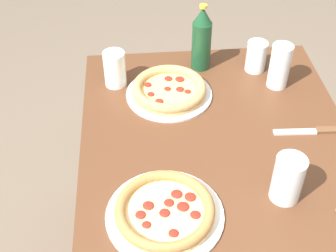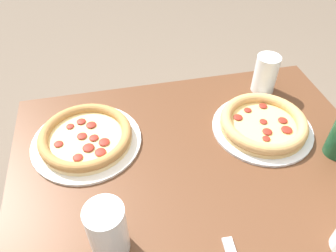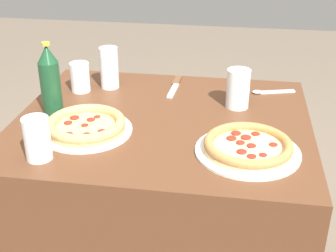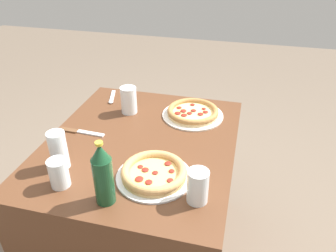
{
  "view_description": "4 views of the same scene",
  "coord_description": "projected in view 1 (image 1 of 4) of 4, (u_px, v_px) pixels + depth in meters",
  "views": [
    {
      "loc": [
        1.02,
        -0.24,
        1.7
      ],
      "look_at": [
        -0.01,
        -0.15,
        0.77
      ],
      "focal_mm": 50.0,
      "sensor_mm": 36.0,
      "label": 1
    },
    {
      "loc": [
        0.19,
        0.48,
        1.39
      ],
      "look_at": [
        0.06,
        -0.13,
        0.79
      ],
      "focal_mm": 35.0,
      "sensor_mm": 36.0,
      "label": 2
    },
    {
      "loc": [
        0.24,
        -1.38,
        1.4
      ],
      "look_at": [
        0.05,
        -0.17,
        0.79
      ],
      "focal_mm": 50.0,
      "sensor_mm": 36.0,
      "label": 3
    },
    {
      "loc": [
        -1.14,
        -0.41,
        1.54
      ],
      "look_at": [
        0.02,
        -0.12,
        0.81
      ],
      "focal_mm": 35.0,
      "sensor_mm": 36.0,
      "label": 4
    }
  ],
  "objects": [
    {
      "name": "table",
      "position": [
        210.0,
        212.0,
        1.66
      ],
      "size": [
        0.97,
        0.83,
        0.73
      ],
      "color": "#56331E",
      "rests_on": "ground_plane"
    },
    {
      "name": "pizza_margherita",
      "position": [
        165.0,
        211.0,
        1.19
      ],
      "size": [
        0.3,
        0.3,
        0.04
      ],
      "color": "silver",
      "rests_on": "table"
    },
    {
      "name": "pizza_veggie",
      "position": [
        169.0,
        90.0,
        1.56
      ],
      "size": [
        0.29,
        0.29,
        0.05
      ],
      "color": "silver",
      "rests_on": "table"
    },
    {
      "name": "glass_water",
      "position": [
        287.0,
        180.0,
        1.21
      ],
      "size": [
        0.08,
        0.08,
        0.14
      ],
      "color": "white",
      "rests_on": "table"
    },
    {
      "name": "glass_cola",
      "position": [
        279.0,
        68.0,
        1.57
      ],
      "size": [
        0.07,
        0.07,
        0.16
      ],
      "color": "white",
      "rests_on": "table"
    },
    {
      "name": "glass_iced_tea",
      "position": [
        256.0,
        58.0,
        1.65
      ],
      "size": [
        0.07,
        0.07,
        0.11
      ],
      "color": "white",
      "rests_on": "table"
    },
    {
      "name": "glass_mango_juice",
      "position": [
        115.0,
        70.0,
        1.58
      ],
      "size": [
        0.07,
        0.07,
        0.13
      ],
      "color": "white",
      "rests_on": "table"
    },
    {
      "name": "beer_bottle",
      "position": [
        201.0,
        39.0,
        1.62
      ],
      "size": [
        0.07,
        0.07,
        0.24
      ],
      "color": "#194728",
      "rests_on": "table"
    },
    {
      "name": "knife",
      "position": [
        312.0,
        131.0,
        1.43
      ],
      "size": [
        0.03,
        0.22,
        0.01
      ],
      "color": "brown",
      "rests_on": "table"
    }
  ]
}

